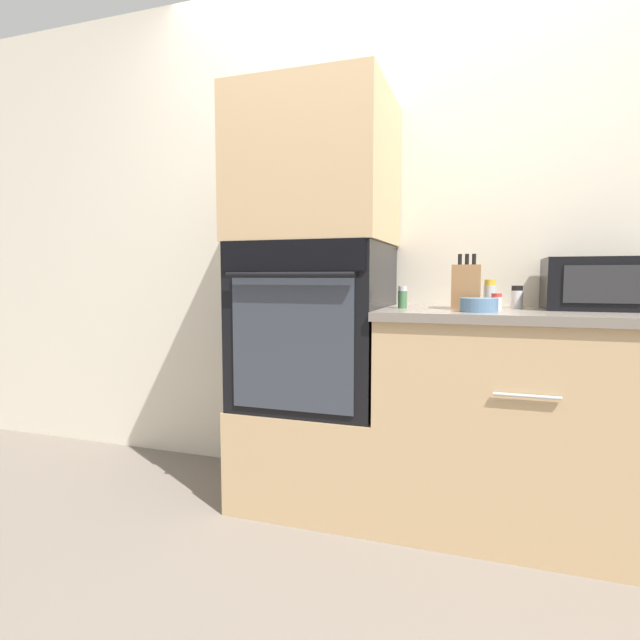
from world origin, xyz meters
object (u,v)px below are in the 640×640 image
object	(u,v)px
condiment_jar_mid	(517,297)
condiment_jar_back	(496,302)
wall_oven	(316,324)
microwave	(600,284)
condiment_jar_far	(490,294)
bowl	(479,305)
condiment_jar_near	(403,297)
knife_block	(466,287)

from	to	relation	value
condiment_jar_mid	condiment_jar_back	distance (m)	0.18
wall_oven	condiment_jar_back	xyz separation A→B (m)	(0.77, -0.03, 0.12)
wall_oven	microwave	size ratio (longest dim) A/B	1.72
condiment_jar_mid	condiment_jar_far	xyz separation A→B (m)	(-0.11, 0.05, 0.01)
wall_oven	microwave	world-z (taller)	wall_oven
bowl	condiment_jar_back	distance (m)	0.14
bowl	condiment_jar_near	xyz separation A→B (m)	(-0.31, 0.13, 0.02)
knife_block	condiment_jar_far	xyz separation A→B (m)	(0.09, 0.17, -0.03)
knife_block	bowl	distance (m)	0.18
microwave	condiment_jar_far	world-z (taller)	microwave
condiment_jar_far	condiment_jar_back	xyz separation A→B (m)	(0.02, -0.21, -0.03)
knife_block	condiment_jar_mid	size ratio (longest dim) A/B	2.37
bowl	condiment_jar_mid	bearing A→B (deg)	62.67
knife_block	condiment_jar_mid	world-z (taller)	knife_block
condiment_jar_mid	condiment_jar_back	size ratio (longest dim) A/B	1.42
knife_block	bowl	bearing A→B (deg)	-71.70
microwave	condiment_jar_mid	xyz separation A→B (m)	(-0.31, 0.00, -0.06)
wall_oven	microwave	bearing A→B (deg)	6.18
bowl	condiment_jar_mid	size ratio (longest dim) A/B	1.45
wall_oven	condiment_jar_far	xyz separation A→B (m)	(0.75, 0.18, 0.14)
condiment_jar_mid	bowl	bearing A→B (deg)	-117.33
condiment_jar_far	condiment_jar_near	bearing A→B (deg)	-148.87
condiment_jar_near	condiment_jar_mid	distance (m)	0.48
condiment_jar_far	condiment_jar_back	world-z (taller)	condiment_jar_far
condiment_jar_back	microwave	bearing A→B (deg)	21.34
condiment_jar_back	condiment_jar_near	bearing A→B (deg)	-179.68
microwave	knife_block	xyz separation A→B (m)	(-0.51, -0.12, -0.01)
knife_block	condiment_jar_far	bearing A→B (deg)	61.82
microwave	knife_block	world-z (taller)	knife_block
wall_oven	condiment_jar_mid	xyz separation A→B (m)	(0.85, 0.13, 0.13)
wall_oven	condiment_jar_far	size ratio (longest dim) A/B	6.03
condiment_jar_mid	microwave	bearing A→B (deg)	-0.92
condiment_jar_near	condiment_jar_back	world-z (taller)	condiment_jar_near
condiment_jar_far	condiment_jar_back	distance (m)	0.21
wall_oven	bowl	size ratio (longest dim) A/B	5.26
knife_block	wall_oven	bearing A→B (deg)	-179.43
bowl	condiment_jar_near	bearing A→B (deg)	157.88
bowl	condiment_jar_near	size ratio (longest dim) A/B	1.48
wall_oven	microwave	distance (m)	1.19
wall_oven	condiment_jar_far	distance (m)	0.78
wall_oven	condiment_jar_near	xyz separation A→B (m)	(0.40, -0.03, 0.13)
microwave	knife_block	size ratio (longest dim) A/B	1.87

